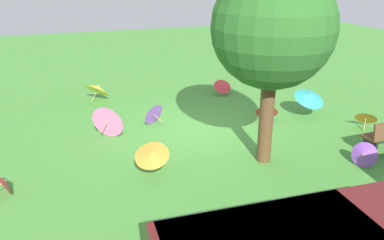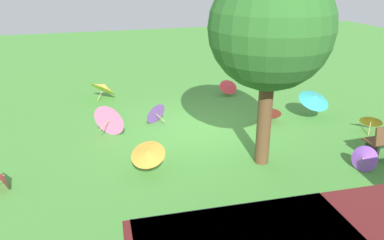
{
  "view_description": "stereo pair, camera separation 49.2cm",
  "coord_description": "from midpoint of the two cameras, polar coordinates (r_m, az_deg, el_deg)",
  "views": [
    {
      "loc": [
        3.56,
        9.73,
        4.4
      ],
      "look_at": [
        0.38,
        0.64,
        0.6
      ],
      "focal_mm": 36.26,
      "sensor_mm": 36.0,
      "label": 1
    },
    {
      "loc": [
        3.09,
        9.88,
        4.4
      ],
      "look_at": [
        0.38,
        0.64,
        0.6
      ],
      "focal_mm": 36.26,
      "sensor_mm": 36.0,
      "label": 2
    }
  ],
  "objects": [
    {
      "name": "parasol_pink_1",
      "position": [
        10.95,
        -13.36,
        -0.08
      ],
      "size": [
        0.97,
        0.9,
        0.95
      ],
      "color": "tan",
      "rests_on": "ground"
    },
    {
      "name": "shade_tree",
      "position": [
        8.68,
        10.21,
        13.13
      ],
      "size": [
        2.72,
        2.72,
        4.57
      ],
      "color": "brown",
      "rests_on": "ground"
    },
    {
      "name": "parasol_purple_0",
      "position": [
        9.88,
        22.64,
        -4.76
      ],
      "size": [
        0.62,
        0.69,
        0.6
      ],
      "color": "tan",
      "rests_on": "ground"
    },
    {
      "name": "parasol_red_2",
      "position": [
        9.04,
        -27.43,
        -8.12
      ],
      "size": [
        0.59,
        0.69,
        0.59
      ],
      "color": "tan",
      "rests_on": "ground"
    },
    {
      "name": "parasol_yellow_0",
      "position": [
        14.08,
        -14.7,
        4.55
      ],
      "size": [
        1.22,
        1.23,
        0.81
      ],
      "color": "tan",
      "rests_on": "ground"
    },
    {
      "name": "parasol_red_0",
      "position": [
        14.29,
        3.56,
        5.06
      ],
      "size": [
        0.67,
        0.61,
        0.6
      ],
      "color": "tan",
      "rests_on": "ground"
    },
    {
      "name": "parasol_red_1",
      "position": [
        12.06,
        9.8,
        1.34
      ],
      "size": [
        0.86,
        0.8,
        0.6
      ],
      "color": "tan",
      "rests_on": "ground"
    },
    {
      "name": "parasol_orange_0",
      "position": [
        12.28,
        23.18,
        0.4
      ],
      "size": [
        0.8,
        0.8,
        0.6
      ],
      "color": "tan",
      "rests_on": "ground"
    },
    {
      "name": "parasol_orange_1",
      "position": [
        8.76,
        -7.57,
        -4.99
      ],
      "size": [
        1.06,
        1.05,
        0.75
      ],
      "color": "tan",
      "rests_on": "ground"
    },
    {
      "name": "parasol_teal_2",
      "position": [
        12.57,
        15.91,
        3.35
      ],
      "size": [
        1.03,
        1.02,
        0.95
      ],
      "color": "tan",
      "rests_on": "ground"
    },
    {
      "name": "parasol_purple_1",
      "position": [
        11.64,
        -7.06,
        0.95
      ],
      "size": [
        0.76,
        0.72,
        0.68
      ],
      "color": "tan",
      "rests_on": "ground"
    },
    {
      "name": "ground",
      "position": [
        11.25,
        -0.48,
        -1.5
      ],
      "size": [
        40.0,
        40.0,
        0.0
      ],
      "primitive_type": "plane",
      "color": "#478C38"
    }
  ]
}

